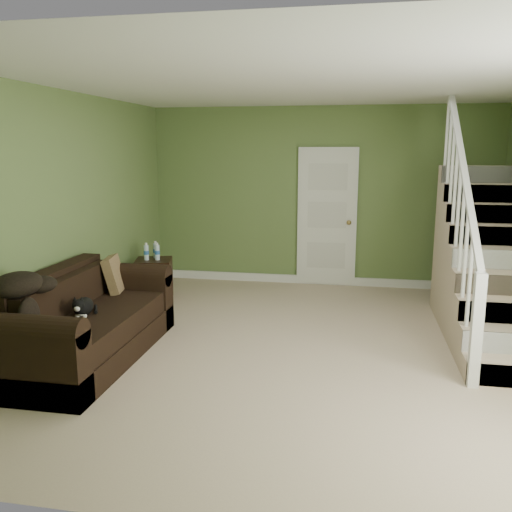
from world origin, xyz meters
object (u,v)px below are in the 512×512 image
at_px(side_table, 154,279).
at_px(banana, 66,330).
at_px(cat, 82,307).
at_px(sofa, 85,325).

xyz_separation_m(side_table, banana, (0.24, -2.66, 0.20)).
bearing_deg(cat, sofa, 101.38).
xyz_separation_m(cat, banana, (0.10, -0.46, -0.06)).
bearing_deg(sofa, side_table, 92.67).
relative_size(sofa, banana, 13.12).
height_order(sofa, side_table, sofa).
bearing_deg(cat, banana, -90.50).
height_order(side_table, banana, side_table).
distance_m(side_table, cat, 2.22).
xyz_separation_m(sofa, side_table, (-0.10, 2.09, -0.04)).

